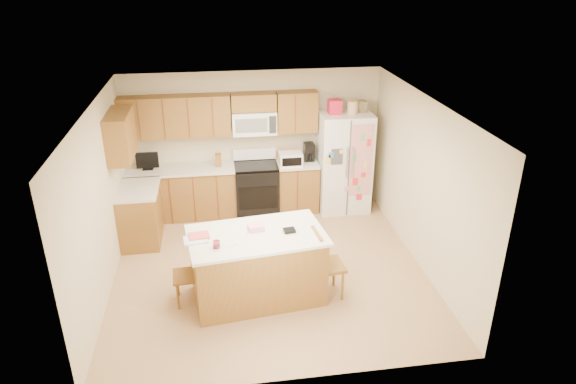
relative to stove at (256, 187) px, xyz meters
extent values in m
plane|color=#9F784C|center=(0.00, -1.94, -0.47)|extent=(4.50, 4.50, 0.00)
cube|color=beige|center=(0.00, 0.31, 0.78)|extent=(4.50, 0.10, 2.50)
cube|color=beige|center=(0.00, -4.19, 0.78)|extent=(4.50, 0.10, 2.50)
cube|color=beige|center=(-2.25, -1.94, 0.78)|extent=(0.10, 4.50, 2.50)
cube|color=beige|center=(2.25, -1.94, 0.78)|extent=(0.10, 4.50, 2.50)
cube|color=white|center=(0.00, -1.94, 2.03)|extent=(4.50, 4.50, 0.04)
cube|color=olive|center=(-1.31, 0.01, -0.03)|extent=(1.87, 0.60, 0.88)
cube|color=olive|center=(0.74, 0.01, -0.03)|extent=(0.72, 0.60, 0.88)
cube|color=olive|center=(-1.95, -0.76, -0.03)|extent=(0.60, 0.95, 0.88)
cube|color=beige|center=(-1.31, 0.00, 0.43)|extent=(1.87, 0.64, 0.04)
cube|color=beige|center=(0.74, 0.00, 0.43)|extent=(0.72, 0.64, 0.04)
cube|color=beige|center=(-1.94, -0.76, 0.43)|extent=(0.64, 0.95, 0.04)
cube|color=olive|center=(-1.32, 0.15, 1.33)|extent=(1.85, 0.33, 0.70)
cube|color=olive|center=(0.75, 0.15, 1.33)|extent=(0.70, 0.33, 0.70)
cube|color=olive|center=(0.00, 0.15, 1.53)|extent=(0.76, 0.33, 0.29)
cube|color=olive|center=(-2.08, -0.76, 1.33)|extent=(0.33, 0.95, 0.70)
cube|color=#673112|center=(-1.90, -0.02, 1.33)|extent=(0.02, 0.01, 0.66)
cube|color=#673112|center=(-1.90, -0.29, -0.03)|extent=(0.02, 0.01, 0.84)
cube|color=#673112|center=(-1.50, -0.02, 1.33)|extent=(0.02, 0.01, 0.66)
cube|color=#673112|center=(-1.50, -0.29, -0.03)|extent=(0.02, 0.01, 0.84)
cube|color=#673112|center=(-1.10, -0.02, 1.33)|extent=(0.02, 0.01, 0.66)
cube|color=#673112|center=(-1.10, -0.29, -0.03)|extent=(0.02, 0.01, 0.84)
cube|color=#673112|center=(-0.70, -0.02, 1.33)|extent=(0.01, 0.01, 0.66)
cube|color=#673112|center=(-0.70, -0.29, -0.03)|extent=(0.01, 0.01, 0.84)
cube|color=#673112|center=(0.70, -0.02, 1.33)|extent=(0.01, 0.01, 0.66)
cube|color=#673112|center=(0.70, -0.29, -0.03)|extent=(0.01, 0.01, 0.84)
cube|color=white|center=(0.00, 0.12, 1.18)|extent=(0.76, 0.38, 0.40)
cube|color=slate|center=(-0.06, -0.07, 1.18)|extent=(0.54, 0.01, 0.24)
cube|color=#262626|center=(0.30, -0.07, 1.18)|extent=(0.12, 0.01, 0.30)
cube|color=olive|center=(-0.65, 0.01, 0.56)|extent=(0.10, 0.14, 0.22)
cube|color=black|center=(-1.85, 0.03, 0.46)|extent=(0.18, 0.12, 0.02)
cube|color=black|center=(-1.85, 0.03, 0.62)|extent=(0.38, 0.03, 0.28)
cube|color=orange|center=(0.58, 0.09, 0.54)|extent=(0.35, 0.22, 0.18)
cube|color=white|center=(0.60, -0.14, 0.56)|extent=(0.40, 0.28, 0.23)
cube|color=black|center=(0.60, -0.28, 0.56)|extent=(0.34, 0.01, 0.15)
cube|color=black|center=(0.96, 0.06, 0.61)|extent=(0.18, 0.22, 0.32)
cylinder|color=black|center=(0.96, -0.01, 0.54)|extent=(0.12, 0.12, 0.12)
cube|color=black|center=(0.00, -0.01, -0.03)|extent=(0.76, 0.64, 0.88)
cube|color=black|center=(0.00, -0.33, -0.05)|extent=(0.68, 0.01, 0.42)
cube|color=black|center=(0.00, -0.01, 0.43)|extent=(0.76, 0.64, 0.03)
cube|color=white|center=(0.00, 0.25, 0.56)|extent=(0.76, 0.10, 0.20)
cube|color=white|center=(1.57, -0.06, 0.43)|extent=(0.90, 0.75, 1.80)
cube|color=#4C4C4C|center=(1.57, -0.44, 0.43)|extent=(0.02, 0.01, 1.75)
cube|color=silver|center=(1.52, -0.47, 0.58)|extent=(0.02, 0.03, 0.55)
cube|color=silver|center=(1.62, -0.47, 0.58)|extent=(0.02, 0.03, 0.55)
cube|color=#3F3F44|center=(1.35, -0.44, 0.68)|extent=(0.20, 0.01, 0.28)
cube|color=#D84C59|center=(1.77, -0.44, 0.58)|extent=(0.42, 0.01, 1.30)
cube|color=red|center=(1.37, -0.06, 1.45)|extent=(0.22, 0.22, 0.24)
cylinder|color=tan|center=(1.67, -0.11, 1.44)|extent=(0.18, 0.18, 0.22)
cube|color=olive|center=(1.85, 0.02, 1.42)|extent=(0.18, 0.20, 0.18)
cube|color=olive|center=(-0.23, -2.59, -0.01)|extent=(1.79, 1.15, 0.92)
cube|color=beige|center=(-0.23, -2.59, 0.47)|extent=(1.88, 1.24, 0.04)
cylinder|color=red|center=(-0.75, -2.86, 0.52)|extent=(0.08, 0.08, 0.06)
cylinder|color=white|center=(-0.75, -2.86, 0.54)|extent=(0.09, 0.09, 0.09)
cube|color=pink|center=(-0.22, -2.48, 0.53)|extent=(0.22, 0.17, 0.07)
cube|color=black|center=(0.20, -2.60, 0.51)|extent=(0.16, 0.14, 0.04)
cube|color=white|center=(-1.00, -2.64, 0.50)|extent=(0.33, 0.28, 0.01)
cube|color=#D84C4C|center=(-0.96, -2.56, 0.51)|extent=(0.28, 0.23, 0.01)
cylinder|color=white|center=(-0.54, -2.86, 0.50)|extent=(0.13, 0.07, 0.01)
cube|color=olive|center=(-1.17, -2.57, -0.07)|extent=(0.38, 0.40, 0.04)
cylinder|color=olive|center=(-1.31, -2.43, -0.28)|extent=(0.03, 0.03, 0.38)
cylinder|color=olive|center=(-1.29, -2.73, -0.28)|extent=(0.03, 0.03, 0.38)
cylinder|color=olive|center=(-1.04, -2.41, -0.28)|extent=(0.03, 0.03, 0.38)
cylinder|color=olive|center=(-1.02, -2.71, -0.28)|extent=(0.03, 0.03, 0.38)
cylinder|color=olive|center=(-1.02, -2.43, 0.16)|extent=(0.02, 0.02, 0.43)
cylinder|color=olive|center=(-1.02, -2.49, 0.16)|extent=(0.02, 0.02, 0.43)
cylinder|color=olive|center=(-1.01, -2.56, 0.16)|extent=(0.02, 0.02, 0.43)
cylinder|color=olive|center=(-1.01, -2.63, 0.16)|extent=(0.02, 0.02, 0.43)
cylinder|color=olive|center=(-1.01, -2.70, 0.16)|extent=(0.02, 0.02, 0.43)
cube|color=olive|center=(-1.01, -2.56, 0.37)|extent=(0.06, 0.36, 0.04)
cube|color=olive|center=(-0.18, -2.00, -0.04)|extent=(0.53, 0.52, 0.04)
cylinder|color=olive|center=(0.03, -1.93, -0.27)|extent=(0.04, 0.04, 0.42)
cylinder|color=olive|center=(-0.28, -1.80, -0.27)|extent=(0.04, 0.04, 0.42)
cylinder|color=olive|center=(-0.08, -2.20, -0.27)|extent=(0.04, 0.04, 0.42)
cylinder|color=olive|center=(-0.39, -2.07, -0.27)|extent=(0.04, 0.04, 0.42)
cylinder|color=olive|center=(-0.11, -2.21, 0.22)|extent=(0.02, 0.02, 0.47)
cylinder|color=olive|center=(-0.18, -2.18, 0.22)|extent=(0.02, 0.02, 0.47)
cylinder|color=olive|center=(-0.24, -2.15, 0.22)|extent=(0.02, 0.02, 0.47)
cylinder|color=olive|center=(-0.31, -2.13, 0.22)|extent=(0.02, 0.02, 0.47)
cylinder|color=olive|center=(-0.38, -2.10, 0.22)|extent=(0.02, 0.02, 0.47)
cube|color=olive|center=(-0.24, -2.15, 0.45)|extent=(0.37, 0.19, 0.05)
cube|color=olive|center=(0.72, -2.69, -0.02)|extent=(0.45, 0.47, 0.05)
cylinder|color=olive|center=(0.89, -2.85, -0.26)|extent=(0.04, 0.04, 0.44)
cylinder|color=olive|center=(0.85, -2.50, -0.26)|extent=(0.04, 0.04, 0.44)
cylinder|color=olive|center=(0.58, -2.88, -0.26)|extent=(0.04, 0.04, 0.44)
cylinder|color=olive|center=(0.55, -2.54, -0.26)|extent=(0.04, 0.04, 0.44)
cylinder|color=olive|center=(0.56, -2.86, 0.25)|extent=(0.02, 0.02, 0.49)
cylinder|color=olive|center=(0.55, -2.79, 0.25)|extent=(0.02, 0.02, 0.49)
cylinder|color=olive|center=(0.55, -2.71, 0.25)|extent=(0.02, 0.02, 0.49)
cylinder|color=olive|center=(0.54, -2.63, 0.25)|extent=(0.02, 0.02, 0.49)
cylinder|color=olive|center=(0.53, -2.56, 0.25)|extent=(0.02, 0.02, 0.49)
cube|color=olive|center=(0.55, -2.71, 0.49)|extent=(0.08, 0.41, 0.05)
camera|label=1|loc=(-0.68, -8.41, 3.73)|focal=32.00mm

